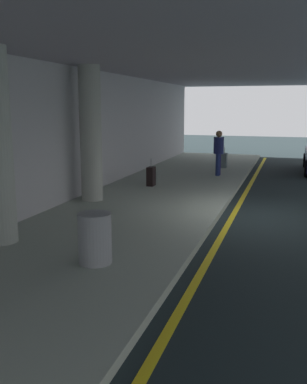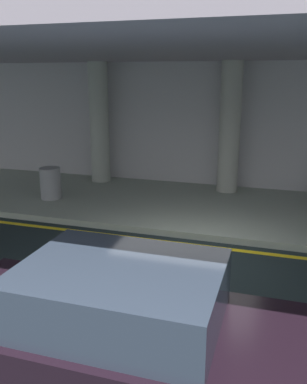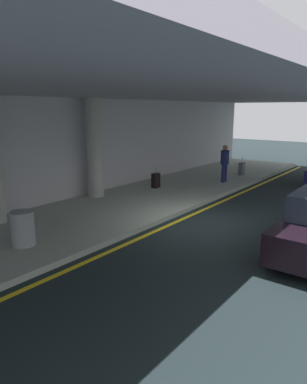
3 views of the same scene
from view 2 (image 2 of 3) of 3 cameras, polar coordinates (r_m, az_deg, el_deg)
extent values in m
plane|color=black|center=(8.03, 5.53, -9.35)|extent=(60.00, 60.00, 0.00)
cube|color=#95A193|center=(10.86, 8.95, -2.26)|extent=(26.00, 4.20, 0.15)
cube|color=yellow|center=(8.68, 6.52, -7.38)|extent=(26.00, 0.14, 0.01)
cylinder|color=#9CA49A|center=(13.04, -7.47, 9.37)|extent=(0.60, 0.60, 3.65)
cylinder|color=#9A9D93|center=(11.95, 10.47, 8.66)|extent=(0.60, 0.60, 3.65)
cube|color=#9C92A0|center=(9.86, 9.49, 18.77)|extent=(28.00, 13.20, 0.30)
cube|color=#ADADB1|center=(12.66, 10.86, 8.69)|extent=(26.00, 0.30, 3.80)
cube|color=black|center=(4.87, -5.55, -20.11)|extent=(4.10, 1.80, 0.70)
cube|color=#2D3847|center=(4.49, -4.56, -13.63)|extent=(2.10, 1.60, 0.60)
cylinder|color=black|center=(5.43, 12.38, -19.20)|extent=(0.64, 0.22, 0.64)
cylinder|color=black|center=(6.17, -14.33, -14.71)|extent=(0.64, 0.22, 0.64)
cylinder|color=gray|center=(11.60, -14.00, 1.20)|extent=(0.56, 0.56, 0.85)
camera|label=1|loc=(13.85, -45.04, 8.48)|focal=40.52mm
camera|label=3|loc=(10.57, -61.98, 7.56)|focal=32.71mm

